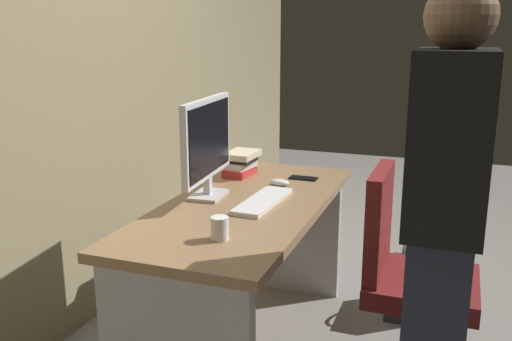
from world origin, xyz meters
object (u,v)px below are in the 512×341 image
at_px(keyboard, 263,201).
at_px(mouse, 279,182).
at_px(monitor, 207,142).
at_px(book_stack, 241,163).
at_px(handbag, 402,286).
at_px(person_at_desk, 442,231).
at_px(office_chair, 408,291).
at_px(desk, 246,248).
at_px(cup_near_keyboard, 220,228).
at_px(cell_phone, 303,178).

xyz_separation_m(keyboard, mouse, (0.30, 0.02, 0.01)).
bearing_deg(monitor, book_stack, 1.01).
height_order(book_stack, handbag, book_stack).
distance_m(keyboard, mouse, 0.30).
xyz_separation_m(monitor, keyboard, (-0.01, -0.27, -0.25)).
relative_size(person_at_desk, handbag, 4.34).
distance_m(office_chair, book_stack, 1.10).
xyz_separation_m(desk, keyboard, (0.01, -0.08, 0.23)).
distance_m(cup_near_keyboard, book_stack, 0.95).
bearing_deg(keyboard, handbag, -39.34).
height_order(office_chair, person_at_desk, person_at_desk).
xyz_separation_m(keyboard, handbag, (0.64, -0.57, -0.61)).
bearing_deg(mouse, office_chair, -115.68).
height_order(monitor, cup_near_keyboard, monitor).
xyz_separation_m(book_stack, handbag, (0.21, -0.85, -0.66)).
distance_m(person_at_desk, keyboard, 0.87).
distance_m(cell_phone, handbag, 0.81).
xyz_separation_m(keyboard, cell_phone, (0.47, -0.06, -0.01)).
height_order(desk, person_at_desk, person_at_desk).
bearing_deg(book_stack, handbag, -76.23).
bearing_deg(book_stack, cell_phone, -83.92).
xyz_separation_m(desk, monitor, (0.02, 0.19, 0.48)).
relative_size(mouse, book_stack, 0.45).
distance_m(desk, monitor, 0.51).
xyz_separation_m(person_at_desk, cell_phone, (0.87, 0.71, -0.10)).
bearing_deg(desk, monitor, 85.35).
distance_m(desk, keyboard, 0.25).
relative_size(monitor, book_stack, 2.43).
bearing_deg(monitor, mouse, -40.42).
bearing_deg(person_at_desk, handbag, 10.72).
bearing_deg(handbag, cell_phone, 108.49).
bearing_deg(mouse, keyboard, -176.24).
bearing_deg(mouse, cell_phone, -24.43).
bearing_deg(book_stack, cup_near_keyboard, -163.04).
bearing_deg(cup_near_keyboard, office_chair, -55.05).
relative_size(office_chair, keyboard, 2.19).
height_order(keyboard, book_stack, book_stack).
relative_size(office_chair, person_at_desk, 0.57).
relative_size(person_at_desk, book_stack, 7.36).
xyz_separation_m(office_chair, monitor, (0.03, 0.92, 0.56)).
height_order(desk, cell_phone, cell_phone).
relative_size(office_chair, mouse, 9.40).
xyz_separation_m(office_chair, handbag, (0.66, 0.07, -0.29)).
relative_size(book_stack, handbag, 0.59).
bearing_deg(cup_near_keyboard, person_at_desk, -84.30).
height_order(monitor, mouse, monitor).
height_order(person_at_desk, monitor, person_at_desk).
distance_m(desk, book_stack, 0.56).
distance_m(person_at_desk, handbag, 1.27).
bearing_deg(mouse, desk, 169.00).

